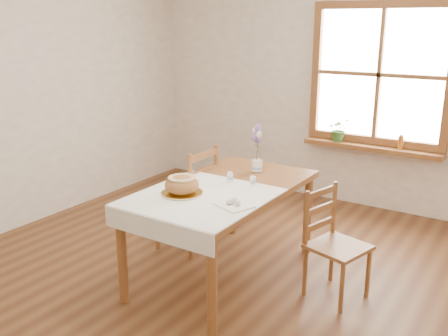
# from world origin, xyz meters

# --- Properties ---
(ground) EXTENTS (5.00, 5.00, 0.00)m
(ground) POSITION_xyz_m (0.00, 0.00, 0.00)
(ground) COLOR brown
(ground) RESTS_ON ground
(room_walls) EXTENTS (4.60, 5.10, 2.65)m
(room_walls) POSITION_xyz_m (0.00, 0.00, 1.71)
(room_walls) COLOR white
(room_walls) RESTS_ON ground
(window) EXTENTS (1.46, 0.08, 1.46)m
(window) POSITION_xyz_m (0.50, 2.47, 1.45)
(window) COLOR brown
(window) RESTS_ON ground
(window_sill) EXTENTS (1.46, 0.20, 0.05)m
(window_sill) POSITION_xyz_m (0.50, 2.40, 0.69)
(window_sill) COLOR brown
(window_sill) RESTS_ON ground
(dining_table) EXTENTS (0.90, 1.60, 0.75)m
(dining_table) POSITION_xyz_m (0.00, 0.30, 0.66)
(dining_table) COLOR brown
(dining_table) RESTS_ON ground
(table_linen) EXTENTS (0.91, 0.99, 0.01)m
(table_linen) POSITION_xyz_m (0.00, -0.00, 0.76)
(table_linen) COLOR white
(table_linen) RESTS_ON dining_table
(chair_left) EXTENTS (0.47, 0.45, 0.94)m
(chair_left) POSITION_xyz_m (-0.58, 0.56, 0.47)
(chair_left) COLOR brown
(chair_left) RESTS_ON ground
(chair_right) EXTENTS (0.49, 0.47, 0.82)m
(chair_right) POSITION_xyz_m (0.88, 0.48, 0.41)
(chair_right) COLOR brown
(chair_right) RESTS_ON ground
(bread_plate) EXTENTS (0.32, 0.32, 0.02)m
(bread_plate) POSITION_xyz_m (-0.15, -0.04, 0.77)
(bread_plate) COLOR white
(bread_plate) RESTS_ON table_linen
(bread_loaf) EXTENTS (0.25, 0.25, 0.14)m
(bread_loaf) POSITION_xyz_m (-0.15, -0.04, 0.85)
(bread_loaf) COLOR #B3733F
(bread_loaf) RESTS_ON bread_plate
(egg_napkin) EXTENTS (0.29, 0.27, 0.01)m
(egg_napkin) POSITION_xyz_m (0.30, -0.03, 0.77)
(egg_napkin) COLOR white
(egg_napkin) RESTS_ON table_linen
(eggs) EXTENTS (0.23, 0.22, 0.04)m
(eggs) POSITION_xyz_m (0.30, -0.03, 0.79)
(eggs) COLOR silver
(eggs) RESTS_ON egg_napkin
(salt_shaker) EXTENTS (0.05, 0.05, 0.09)m
(salt_shaker) POSITION_xyz_m (-0.01, 0.40, 0.80)
(salt_shaker) COLOR white
(salt_shaker) RESTS_ON table_linen
(pepper_shaker) EXTENTS (0.05, 0.05, 0.08)m
(pepper_shaker) POSITION_xyz_m (0.19, 0.41, 0.80)
(pepper_shaker) COLOR white
(pepper_shaker) RESTS_ON table_linen
(flower_vase) EXTENTS (0.10, 0.10, 0.10)m
(flower_vase) POSITION_xyz_m (0.02, 0.78, 0.80)
(flower_vase) COLOR white
(flower_vase) RESTS_ON dining_table
(lavender_bouquet) EXTENTS (0.15, 0.15, 0.29)m
(lavender_bouquet) POSITION_xyz_m (0.02, 0.78, 0.99)
(lavender_bouquet) COLOR #755596
(lavender_bouquet) RESTS_ON flower_vase
(potted_plant) EXTENTS (0.31, 0.33, 0.20)m
(potted_plant) POSITION_xyz_m (0.13, 2.40, 0.82)
(potted_plant) COLOR #3C6C2B
(potted_plant) RESTS_ON window_sill
(amber_bottle) EXTENTS (0.07, 0.07, 0.15)m
(amber_bottle) POSITION_xyz_m (0.80, 2.40, 0.79)
(amber_bottle) COLOR #AE6620
(amber_bottle) RESTS_ON window_sill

